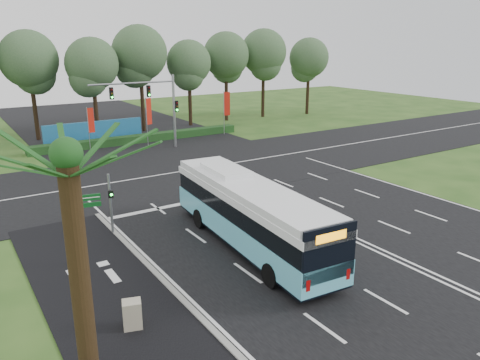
{
  "coord_description": "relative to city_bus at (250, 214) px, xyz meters",
  "views": [
    {
      "loc": [
        -17.23,
        -20.71,
        10.09
      ],
      "look_at": [
        -2.46,
        2.0,
        1.98
      ],
      "focal_mm": 35.0,
      "sensor_mm": 36.0,
      "label": 1
    }
  ],
  "objects": [
    {
      "name": "bike_path",
      "position": [
        -7.6,
        -0.33,
        -1.78
      ],
      "size": [
        5.0,
        18.0,
        0.06
      ],
      "primitive_type": "cube",
      "color": "black",
      "rests_on": "ground"
    },
    {
      "name": "traffic_light_gantry",
      "position": [
        5.11,
        23.17,
        2.86
      ],
      "size": [
        8.41,
        0.28,
        7.0
      ],
      "color": "gray",
      "rests_on": "ground"
    },
    {
      "name": "palm_tree",
      "position": [
        -9.6,
        -5.33,
        4.64
      ],
      "size": [
        3.2,
        3.2,
        7.65
      ],
      "color": "#382614",
      "rests_on": "ground"
    },
    {
      "name": "road_cross",
      "position": [
        4.9,
        14.67,
        -1.78
      ],
      "size": [
        120.0,
        14.0,
        0.05
      ],
      "primitive_type": "cube",
      "color": "black",
      "rests_on": "ground"
    },
    {
      "name": "pedestrian_signal",
      "position": [
        -5.3,
        5.39,
        0.04
      ],
      "size": [
        0.31,
        0.42,
        3.38
      ],
      "rotation": [
        0.0,
        0.0,
        -0.31
      ],
      "color": "gray",
      "rests_on": "ground"
    },
    {
      "name": "banner_flag_right",
      "position": [
        14.53,
        26.04,
        1.31
      ],
      "size": [
        0.67,
        0.3,
        4.8
      ],
      "rotation": [
        0.0,
        0.0,
        -0.37
      ],
      "color": "gray",
      "rests_on": "ground"
    },
    {
      "name": "city_bus",
      "position": [
        0.0,
        0.0,
        0.0
      ],
      "size": [
        3.58,
        12.67,
        3.59
      ],
      "rotation": [
        0.0,
        0.0,
        -0.08
      ],
      "color": "#5EC3DB",
      "rests_on": "ground"
    },
    {
      "name": "eucalyptus_row",
      "position": [
        7.12,
        33.98,
        6.55
      ],
      "size": [
        53.16,
        9.56,
        12.66
      ],
      "color": "black",
      "rests_on": "ground"
    },
    {
      "name": "hedge",
      "position": [
        4.9,
        27.17,
        -1.41
      ],
      "size": [
        22.0,
        1.2,
        0.8
      ],
      "primitive_type": "cube",
      "color": "#153C16",
      "rests_on": "ground"
    },
    {
      "name": "kerb_strip",
      "position": [
        -5.2,
        -0.33,
        -1.75
      ],
      "size": [
        0.25,
        18.0,
        0.12
      ],
      "primitive_type": "cube",
      "color": "gray",
      "rests_on": "ground"
    },
    {
      "name": "ground",
      "position": [
        4.9,
        2.67,
        -1.81
      ],
      "size": [
        120.0,
        120.0,
        0.0
      ],
      "primitive_type": "plane",
      "color": "#264818",
      "rests_on": "ground"
    },
    {
      "name": "road_main",
      "position": [
        4.9,
        2.67,
        -1.79
      ],
      "size": [
        20.0,
        120.0,
        0.04
      ],
      "primitive_type": "cube",
      "color": "black",
      "rests_on": "ground"
    },
    {
      "name": "street_sign",
      "position": [
        -7.74,
        2.67,
        0.68
      ],
      "size": [
        1.51,
        0.4,
        3.94
      ],
      "rotation": [
        0.0,
        0.0,
        -0.22
      ],
      "color": "gray",
      "rests_on": "ground"
    },
    {
      "name": "banner_flag_left",
      "position": [
        -0.59,
        25.29,
        0.99
      ],
      "size": [
        0.63,
        0.13,
        4.27
      ],
      "rotation": [
        0.0,
        0.0,
        0.12
      ],
      "color": "gray",
      "rests_on": "ground"
    },
    {
      "name": "banner_flag_mid",
      "position": [
        5.02,
        25.08,
        1.33
      ],
      "size": [
        0.67,
        0.31,
        4.83
      ],
      "rotation": [
        0.0,
        0.0,
        0.38
      ],
      "color": "gray",
      "rests_on": "ground"
    },
    {
      "name": "blue_hoarding",
      "position": [
        0.9,
        29.67,
        -0.71
      ],
      "size": [
        10.0,
        0.3,
        2.2
      ],
      "primitive_type": "cube",
      "color": "#1B6092",
      "rests_on": "ground"
    },
    {
      "name": "utility_cabinet",
      "position": [
        -7.53,
        -3.52,
        -1.25
      ],
      "size": [
        0.81,
        0.74,
        1.12
      ],
      "primitive_type": "cube",
      "rotation": [
        0.0,
        0.0,
        -0.31
      ],
      "color": "#AAA089",
      "rests_on": "ground"
    }
  ]
}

